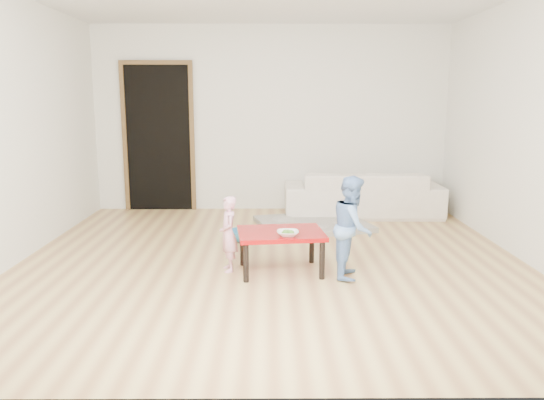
{
  "coord_description": "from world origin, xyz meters",
  "views": [
    {
      "loc": [
        -0.03,
        -5.11,
        1.6
      ],
      "look_at": [
        0.0,
        -0.2,
        0.65
      ],
      "focal_mm": 35.0,
      "sensor_mm": 36.0,
      "label": 1
    }
  ],
  "objects_px": {
    "sofa": "(362,193)",
    "child_blue": "(353,227)",
    "red_table": "(281,252)",
    "child_pink": "(228,234)",
    "bowl": "(288,233)",
    "basin": "(246,235)"
  },
  "relations": [
    {
      "from": "bowl",
      "to": "child_blue",
      "type": "relative_size",
      "value": 0.21
    },
    {
      "from": "red_table",
      "to": "child_pink",
      "type": "height_order",
      "value": "child_pink"
    },
    {
      "from": "child_blue",
      "to": "red_table",
      "type": "bearing_deg",
      "value": 90.78
    },
    {
      "from": "sofa",
      "to": "child_pink",
      "type": "height_order",
      "value": "child_pink"
    },
    {
      "from": "sofa",
      "to": "child_blue",
      "type": "height_order",
      "value": "child_blue"
    },
    {
      "from": "bowl",
      "to": "basin",
      "type": "height_order",
      "value": "bowl"
    },
    {
      "from": "child_blue",
      "to": "basin",
      "type": "xyz_separation_m",
      "value": [
        -1.01,
        1.22,
        -0.4
      ]
    },
    {
      "from": "red_table",
      "to": "basin",
      "type": "bearing_deg",
      "value": 108.65
    },
    {
      "from": "child_blue",
      "to": "sofa",
      "type": "bearing_deg",
      "value": 0.21
    },
    {
      "from": "basin",
      "to": "sofa",
      "type": "bearing_deg",
      "value": 40.65
    },
    {
      "from": "bowl",
      "to": "basin",
      "type": "xyz_separation_m",
      "value": [
        -0.43,
        1.27,
        -0.35
      ]
    },
    {
      "from": "child_pink",
      "to": "child_blue",
      "type": "height_order",
      "value": "child_blue"
    },
    {
      "from": "sofa",
      "to": "child_blue",
      "type": "xyz_separation_m",
      "value": [
        -0.53,
        -2.55,
        0.15
      ]
    },
    {
      "from": "bowl",
      "to": "child_blue",
      "type": "height_order",
      "value": "child_blue"
    },
    {
      "from": "bowl",
      "to": "basin",
      "type": "distance_m",
      "value": 1.39
    },
    {
      "from": "basin",
      "to": "child_pink",
      "type": "bearing_deg",
      "value": -96.24
    },
    {
      "from": "child_pink",
      "to": "basin",
      "type": "bearing_deg",
      "value": 159.98
    },
    {
      "from": "red_table",
      "to": "child_pink",
      "type": "bearing_deg",
      "value": 175.41
    },
    {
      "from": "red_table",
      "to": "child_blue",
      "type": "xyz_separation_m",
      "value": [
        0.64,
        -0.13,
        0.27
      ]
    },
    {
      "from": "child_pink",
      "to": "child_blue",
      "type": "bearing_deg",
      "value": 67.81
    },
    {
      "from": "sofa",
      "to": "red_table",
      "type": "height_order",
      "value": "sofa"
    },
    {
      "from": "sofa",
      "to": "bowl",
      "type": "bearing_deg",
      "value": 67.51
    }
  ]
}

